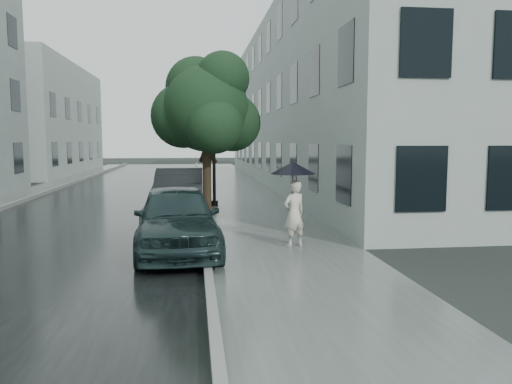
{
  "coord_description": "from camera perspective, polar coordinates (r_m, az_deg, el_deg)",
  "views": [
    {
      "loc": [
        -1.8,
        -9.22,
        2.48
      ],
      "look_at": [
        -0.42,
        1.95,
        1.3
      ],
      "focal_mm": 35.0,
      "sensor_mm": 36.0,
      "label": 1
    }
  ],
  "objects": [
    {
      "name": "ground",
      "position": [
        9.72,
        3.9,
        -8.82
      ],
      "size": [
        120.0,
        120.0,
        0.0
      ],
      "primitive_type": "plane",
      "color": "black",
      "rests_on": "ground"
    },
    {
      "name": "sidewalk",
      "position": [
        21.46,
        -1.54,
        -0.63
      ],
      "size": [
        3.5,
        60.0,
        0.01
      ],
      "primitive_type": "cube",
      "color": "slate",
      "rests_on": "ground"
    },
    {
      "name": "kerb_near",
      "position": [
        21.36,
        -6.42,
        -0.51
      ],
      "size": [
        0.15,
        60.0,
        0.15
      ],
      "primitive_type": "cube",
      "color": "slate",
      "rests_on": "ground"
    },
    {
      "name": "asphalt_road",
      "position": [
        21.61,
        -15.74,
        -0.82
      ],
      "size": [
        6.85,
        60.0,
        0.0
      ],
      "primitive_type": "cube",
      "color": "black",
      "rests_on": "ground"
    },
    {
      "name": "kerb_far",
      "position": [
        22.4,
        -24.63,
        -0.72
      ],
      "size": [
        0.15,
        60.0,
        0.15
      ],
      "primitive_type": "cube",
      "color": "slate",
      "rests_on": "ground"
    },
    {
      "name": "sidewalk_far",
      "position": [
        22.71,
        -26.85,
        -0.92
      ],
      "size": [
        1.7,
        60.0,
        0.01
      ],
      "primitive_type": "cube",
      "color": "#4C5451",
      "rests_on": "ground"
    },
    {
      "name": "building_near",
      "position": [
        29.69,
        7.22,
        9.85
      ],
      "size": [
        7.02,
        36.0,
        9.0
      ],
      "color": "#8E9B97",
      "rests_on": "ground"
    },
    {
      "name": "building_far_b",
      "position": [
        41.03,
        -24.26,
        7.59
      ],
      "size": [
        7.02,
        18.0,
        8.0
      ],
      "color": "#8E9B97",
      "rests_on": "ground"
    },
    {
      "name": "pedestrian",
      "position": [
        11.58,
        4.39,
        -2.47
      ],
      "size": [
        0.67,
        0.57,
        1.55
      ],
      "primitive_type": "imported",
      "rotation": [
        0.0,
        0.0,
        3.58
      ],
      "color": "beige",
      "rests_on": "sidewalk"
    },
    {
      "name": "umbrella",
      "position": [
        11.5,
        4.23,
        2.77
      ],
      "size": [
        1.34,
        1.34,
        1.09
      ],
      "rotation": [
        0.0,
        0.0,
        -0.31
      ],
      "color": "black",
      "rests_on": "ground"
    },
    {
      "name": "street_tree",
      "position": [
        14.18,
        -5.72,
        9.55
      ],
      "size": [
        3.12,
        2.83,
        4.89
      ],
      "color": "#332619",
      "rests_on": "ground"
    },
    {
      "name": "lamp_post",
      "position": [
        18.77,
        -5.31,
        6.97
      ],
      "size": [
        0.82,
        0.48,
        4.89
      ],
      "rotation": [
        0.0,
        0.0,
        -0.33
      ],
      "color": "black",
      "rests_on": "ground"
    },
    {
      "name": "car_near",
      "position": [
        11.12,
        -9.05,
        -3.01
      ],
      "size": [
        2.05,
        4.5,
        1.5
      ],
      "primitive_type": "imported",
      "rotation": [
        0.0,
        0.0,
        0.06
      ],
      "color": "#1A2B2C",
      "rests_on": "ground"
    },
    {
      "name": "car_far",
      "position": [
        17.28,
        -8.74,
        0.2
      ],
      "size": [
        1.65,
        4.57,
        1.5
      ],
      "primitive_type": "imported",
      "rotation": [
        0.0,
        0.0,
        -0.01
      ],
      "color": "#27292C",
      "rests_on": "ground"
    }
  ]
}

